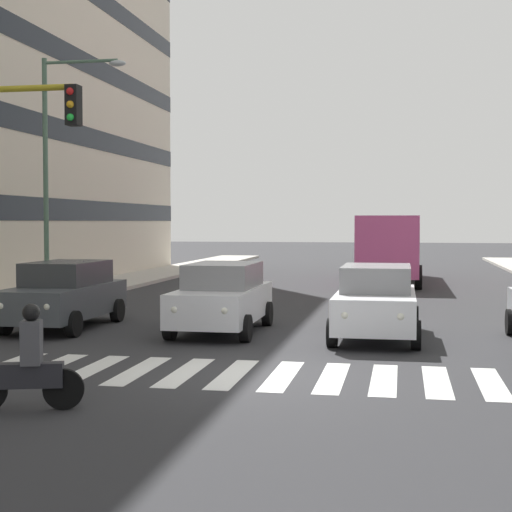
% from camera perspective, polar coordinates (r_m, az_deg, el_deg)
% --- Properties ---
extents(ground_plane, '(180.00, 180.00, 0.00)m').
position_cam_1_polar(ground_plane, '(14.17, 0.12, -8.71)').
color(ground_plane, '#2D2D30').
extents(crosswalk_markings, '(10.35, 2.80, 0.01)m').
position_cam_1_polar(crosswalk_markings, '(14.17, 0.12, -8.69)').
color(crosswalk_markings, silver).
rests_on(crosswalk_markings, ground_plane).
extents(car_1, '(2.02, 4.44, 1.72)m').
position_cam_1_polar(car_1, '(18.61, 8.79, -3.28)').
color(car_1, silver).
rests_on(car_1, ground_plane).
extents(car_2, '(2.02, 4.44, 1.72)m').
position_cam_1_polar(car_2, '(19.45, -2.49, -3.00)').
color(car_2, silver).
rests_on(car_2, ground_plane).
extents(car_3, '(2.02, 4.44, 1.72)m').
position_cam_1_polar(car_3, '(20.81, -13.83, -2.71)').
color(car_3, '#474C51').
rests_on(car_3, ground_plane).
extents(bus_behind_traffic, '(2.78, 10.50, 3.00)m').
position_cam_1_polar(bus_behind_traffic, '(35.88, 9.72, 1.06)').
color(bus_behind_traffic, '#DB5193').
rests_on(bus_behind_traffic, ground_plane).
extents(motorcycle_with_rider, '(1.65, 0.62, 1.57)m').
position_cam_1_polar(motorcycle_with_rider, '(11.94, -16.42, -7.79)').
color(motorcycle_with_rider, black).
rests_on(motorcycle_with_rider, ground_plane).
extents(street_lamp_right, '(2.85, 0.28, 7.88)m').
position_cam_1_polar(street_lamp_right, '(26.18, -14.33, 7.15)').
color(street_lamp_right, '#4C6B56').
rests_on(street_lamp_right, sidewalk_right).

